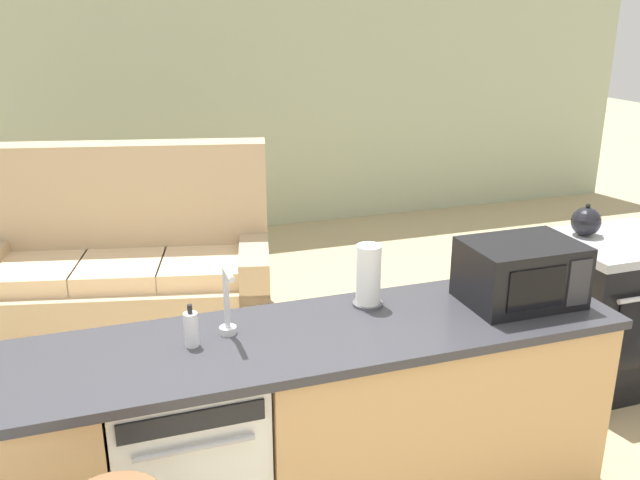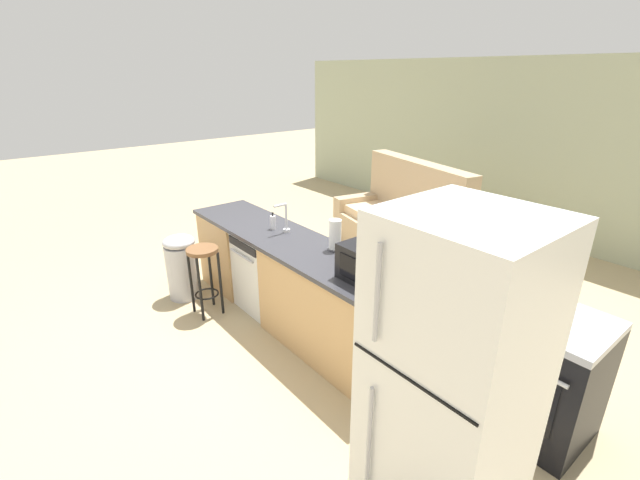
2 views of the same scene
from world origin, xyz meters
TOP-DOWN VIEW (x-y plane):
  - wall_back at (0.30, 4.20)m, footprint 10.00×0.06m
  - kitchen_counter at (0.24, 0.00)m, footprint 2.94×0.66m
  - dishwasher at (-0.25, -0.00)m, footprint 0.58×0.61m
  - stove_range at (2.35, 0.55)m, footprint 0.76×0.68m
  - microwave at (1.27, -0.00)m, footprint 0.50×0.37m
  - sink_faucet at (-0.04, 0.09)m, footprint 0.07×0.18m
  - paper_towel_roll at (0.61, 0.18)m, footprint 0.14×0.14m
  - soap_bottle at (-0.19, 0.04)m, footprint 0.06×0.06m
  - kettle at (2.18, 0.68)m, footprint 0.21×0.17m
  - couch at (-0.35, 2.26)m, footprint 2.15×1.33m

SIDE VIEW (x-z plane):
  - couch at x=-0.35m, z-range -0.24..1.03m
  - kitchen_counter at x=0.24m, z-range -0.03..0.87m
  - dishwasher at x=-0.25m, z-range 0.00..0.84m
  - stove_range at x=2.35m, z-range 0.00..0.90m
  - soap_bottle at x=-0.19m, z-range 0.88..1.06m
  - kettle at x=2.18m, z-range 0.89..1.08m
  - sink_faucet at x=-0.04m, z-range 0.88..1.18m
  - paper_towel_roll at x=0.61m, z-range 0.90..1.18m
  - microwave at x=1.27m, z-range 0.90..1.18m
  - wall_back at x=0.30m, z-range 0.00..2.60m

